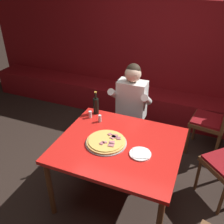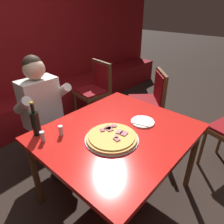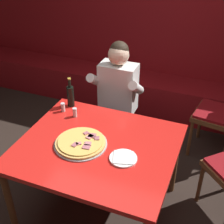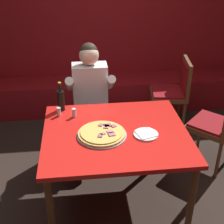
# 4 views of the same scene
# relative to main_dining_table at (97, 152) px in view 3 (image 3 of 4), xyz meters

# --- Properties ---
(ground_plane) EXTENTS (24.00, 24.00, 0.00)m
(ground_plane) POSITION_rel_main_dining_table_xyz_m (0.00, 0.00, -0.68)
(ground_plane) COLOR black
(booth_wall_panel) EXTENTS (6.80, 0.16, 1.90)m
(booth_wall_panel) POSITION_rel_main_dining_table_xyz_m (0.00, 2.18, 0.27)
(booth_wall_panel) COLOR maroon
(booth_wall_panel) RESTS_ON ground_plane
(booth_bench) EXTENTS (6.46, 0.48, 0.46)m
(booth_bench) POSITION_rel_main_dining_table_xyz_m (0.00, 1.86, -0.45)
(booth_bench) COLOR maroon
(booth_bench) RESTS_ON ground_plane
(main_dining_table) EXTENTS (1.25, 1.08, 0.76)m
(main_dining_table) POSITION_rel_main_dining_table_xyz_m (0.00, 0.00, 0.00)
(main_dining_table) COLOR brown
(main_dining_table) RESTS_ON ground_plane
(pizza) EXTENTS (0.42, 0.42, 0.05)m
(pizza) POSITION_rel_main_dining_table_xyz_m (-0.12, -0.04, 0.09)
(pizza) COLOR #9E9EA3
(pizza) RESTS_ON main_dining_table
(plate_white_paper) EXTENTS (0.21, 0.21, 0.02)m
(plate_white_paper) POSITION_rel_main_dining_table_xyz_m (0.25, -0.08, 0.08)
(plate_white_paper) COLOR white
(plate_white_paper) RESTS_ON main_dining_table
(beer_bottle) EXTENTS (0.07, 0.07, 0.29)m
(beer_bottle) POSITION_rel_main_dining_table_xyz_m (-0.47, 0.45, 0.18)
(beer_bottle) COLOR black
(beer_bottle) RESTS_ON main_dining_table
(shaker_oregano) EXTENTS (0.04, 0.04, 0.09)m
(shaker_oregano) POSITION_rel_main_dining_table_xyz_m (-0.49, 0.34, 0.11)
(shaker_oregano) COLOR silver
(shaker_oregano) RESTS_ON main_dining_table
(shaker_parmesan) EXTENTS (0.04, 0.04, 0.09)m
(shaker_parmesan) POSITION_rel_main_dining_table_xyz_m (-0.35, 0.30, 0.11)
(shaker_parmesan) COLOR silver
(shaker_parmesan) RESTS_ON main_dining_table
(diner_seated_blue_shirt) EXTENTS (0.53, 0.53, 1.27)m
(diner_seated_blue_shirt) POSITION_rel_main_dining_table_xyz_m (-0.17, 0.84, 0.02)
(diner_seated_blue_shirt) COLOR black
(diner_seated_blue_shirt) RESTS_ON ground_plane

